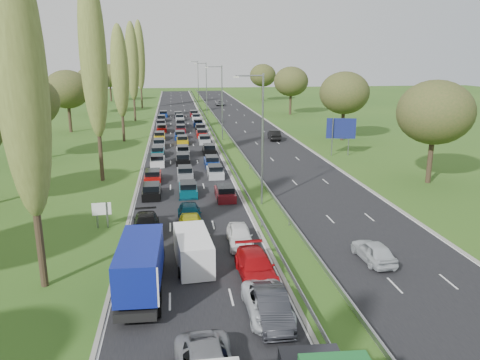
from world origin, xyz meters
TOP-DOWN VIEW (x-y plane):
  - ground at (4.50, 80.00)m, footprint 260.00×260.00m
  - near_carriageway at (-2.25, 82.50)m, footprint 10.50×215.00m
  - far_carriageway at (11.25, 82.50)m, footprint 10.50×215.00m
  - central_reservation at (4.50, 82.50)m, footprint 2.36×215.00m
  - lamp_columns at (4.50, 78.00)m, footprint 0.18×140.18m
  - poplar_row at (-11.50, 68.17)m, footprint 2.80×127.80m
  - woodland_left at (-22.00, 62.63)m, footprint 8.00×166.00m
  - woodland_right at (24.00, 66.67)m, footprint 8.00×153.00m
  - traffic_queue_fill at (-2.24, 77.65)m, footprint 9.12×69.06m
  - near_car_2 at (-5.94, 30.63)m, footprint 2.34×4.96m
  - near_car_3 at (-5.81, 36.77)m, footprint 2.32×5.10m
  - near_car_7 at (-2.37, 38.98)m, footprint 2.02×4.77m
  - near_car_8 at (-2.38, 35.78)m, footprint 1.95×4.71m
  - near_car_9 at (1.32, 23.24)m, footprint 1.78×4.76m
  - near_car_10 at (1.19, 23.80)m, footprint 2.29×4.93m
  - near_car_11 at (1.32, 28.15)m, footprint 2.27×5.36m
  - near_car_12 at (1.07, 33.50)m, footprint 1.86×4.39m
  - far_car_0 at (9.62, 29.50)m, footprint 1.93×4.33m
  - far_car_1 at (12.95, 76.77)m, footprint 2.02×4.92m
  - far_car_2 at (9.60, 133.30)m, footprint 2.57×5.11m
  - blue_lorry at (-5.56, 27.33)m, footprint 2.27×8.16m
  - white_van_rear at (-2.45, 30.82)m, footprint 2.11×5.39m
  - info_sign at (-9.40, 38.69)m, footprint 1.50×0.23m
  - direction_sign at (19.40, 63.23)m, footprint 3.91×1.05m

SIDE VIEW (x-z plane):
  - ground at x=4.50m, z-range 0.00..0.00m
  - near_carriageway at x=-2.25m, z-range -0.02..0.02m
  - far_carriageway at x=11.25m, z-range -0.02..0.02m
  - traffic_queue_fill at x=-2.24m, z-range 0.04..0.84m
  - central_reservation at x=4.50m, z-range 0.39..0.71m
  - near_car_10 at x=1.19m, z-range 0.02..1.39m
  - near_car_2 at x=-5.94m, z-range 0.02..1.39m
  - near_car_7 at x=-2.37m, z-range 0.02..1.39m
  - far_car_2 at x=9.60m, z-range 0.02..1.41m
  - far_car_0 at x=9.62m, z-range 0.02..1.47m
  - near_car_3 at x=-5.81m, z-range 0.02..1.47m
  - near_car_12 at x=1.07m, z-range 0.02..1.50m
  - near_car_11 at x=1.32m, z-range 0.02..1.56m
  - near_car_9 at x=1.32m, z-range 0.02..1.57m
  - far_car_1 at x=12.95m, z-range 0.02..1.61m
  - near_car_8 at x=-2.38m, z-range 0.02..1.62m
  - white_van_rear at x=-2.45m, z-range 0.03..2.19m
  - info_sign at x=-9.40m, z-range 0.32..2.42m
  - blue_lorry at x=-5.56m, z-range 0.09..3.53m
  - direction_sign at x=19.40m, z-range 0.97..6.17m
  - lamp_columns at x=4.50m, z-range 0.00..12.00m
  - woodland_right at x=24.00m, z-range 2.13..13.23m
  - woodland_left at x=-22.00m, z-range 2.13..13.23m
  - poplar_row at x=-11.50m, z-range 1.17..23.61m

